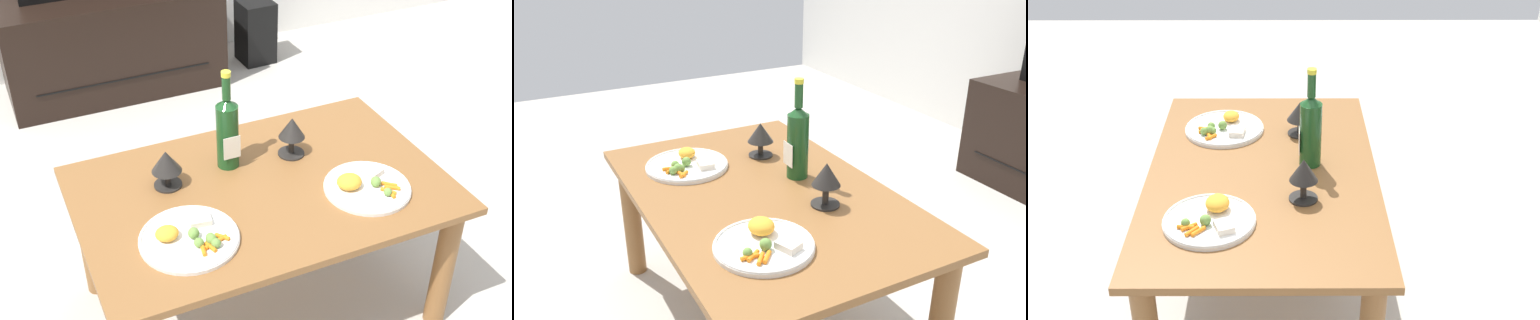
# 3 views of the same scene
# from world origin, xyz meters

# --- Properties ---
(ground_plane) EXTENTS (6.40, 6.40, 0.00)m
(ground_plane) POSITION_xyz_m (0.00, 0.00, 0.00)
(ground_plane) COLOR #B7B2A8
(dining_table) EXTENTS (1.16, 0.75, 0.51)m
(dining_table) POSITION_xyz_m (0.00, 0.00, 0.42)
(dining_table) COLOR brown
(dining_table) RESTS_ON ground_plane
(wine_bottle) EXTENTS (0.07, 0.07, 0.34)m
(wine_bottle) POSITION_xyz_m (-0.05, 0.16, 0.65)
(wine_bottle) COLOR #19471E
(wine_bottle) RESTS_ON dining_table
(goblet_left) EXTENTS (0.10, 0.10, 0.13)m
(goblet_left) POSITION_xyz_m (-0.27, 0.13, 0.60)
(goblet_left) COLOR black
(goblet_left) RESTS_ON dining_table
(goblet_right) EXTENTS (0.09, 0.09, 0.14)m
(goblet_right) POSITION_xyz_m (0.17, 0.13, 0.61)
(goblet_right) COLOR black
(goblet_right) RESTS_ON dining_table
(dinner_plate_left) EXTENTS (0.29, 0.29, 0.05)m
(dinner_plate_left) POSITION_xyz_m (-0.29, -0.15, 0.53)
(dinner_plate_left) COLOR white
(dinner_plate_left) RESTS_ON dining_table
(dinner_plate_right) EXTENTS (0.27, 0.27, 0.06)m
(dinner_plate_right) POSITION_xyz_m (0.29, -0.14, 0.53)
(dinner_plate_right) COLOR white
(dinner_plate_right) RESTS_ON dining_table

